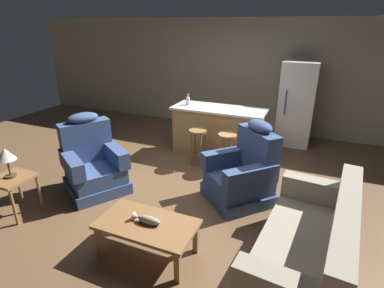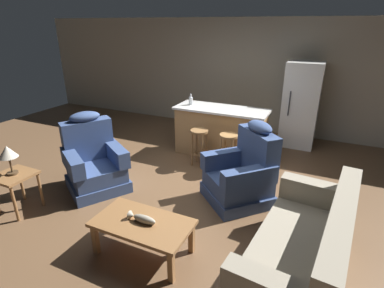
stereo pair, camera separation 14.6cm
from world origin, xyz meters
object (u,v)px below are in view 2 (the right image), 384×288
Objects in this scene: couch at (304,252)px; end_table at (15,181)px; bar_stool_right at (228,146)px; recliner_near_island at (243,174)px; table_lamp at (8,153)px; kitchen_island at (221,131)px; bar_stool_left at (199,141)px; refrigerator at (301,105)px; coffee_table at (143,226)px; bottle_tall_green at (191,101)px; fish_figurine at (142,219)px; recliner_near_lamp at (94,163)px.

end_table is (-3.74, -0.38, 0.12)m from couch.
recliner_near_island is at bearing -58.71° from bar_stool_right.
table_lamp is (-2.77, -1.58, 0.45)m from recliner_near_island.
recliner_near_island is (-0.99, 1.21, 0.08)m from couch.
kitchen_island is at bearing 58.45° from end_table.
bar_stool_left is (1.69, 2.42, 0.01)m from end_table.
refrigerator reaches higher than end_table.
bottle_tall_green reaches higher than coffee_table.
kitchen_island reaches higher than bar_stool_left.
couch is 3.73m from bottle_tall_green.
fish_figurine is at bearing -81.26° from bar_stool_left.
kitchen_island is (1.35, 2.08, 0.06)m from recliner_near_lamp.
kitchen_island is (1.89, 3.05, -0.39)m from table_lamp.
refrigerator is (1.14, 4.23, 0.52)m from coffee_table.
bar_stool_right is 1.33m from bottle_tall_green.
fish_figurine is at bearing 0.60° from recliner_near_lamp.
couch is 1.56m from recliner_near_island.
bar_stool_left is (-2.05, 2.04, 0.13)m from couch.
bottle_tall_green is at bearing 68.17° from end_table.
bottle_tall_green reaches higher than kitchen_island.
coffee_table is 0.61× the size of kitchen_island.
recliner_near_island is 2.14× the size of end_table.
recliner_near_island is (0.69, 1.57, -0.04)m from fish_figurine.
table_lamp is at bearing -125.25° from bar_stool_left.
recliner_near_lamp and recliner_near_island have the same top height.
recliner_near_lamp is at bearing 61.78° from end_table.
couch reaches higher than fish_figurine.
bar_stool_left is at bearing 55.05° from end_table.
recliner_near_lamp is at bearing -4.50° from couch.
bar_stool_left is at bearing -39.03° from couch.
fish_figurine is 0.50× the size of bar_stool_right.
coffee_table is 0.92× the size of recliner_near_island.
coffee_table is 2.06m from end_table.
refrigerator is at bearing 52.87° from table_lamp.
couch is at bearing -46.61° from bottle_tall_green.
bar_stool_right is at bearing 47.11° from end_table.
recliner_near_lamp is 2.28m from bottle_tall_green.
coffee_table is 0.56× the size of couch.
table_lamp reaches higher than fish_figurine.
couch is at bearing -81.99° from refrigerator.
refrigerator reaches higher than bar_stool_left.
end_table is at bearing -111.83° from bottle_tall_green.
table_lamp reaches higher than coffee_table.
recliner_near_lamp is 1.19m from table_lamp.
bar_stool_right is (2.26, 2.42, -0.40)m from table_lamp.
refrigerator is (0.95, 1.83, 0.41)m from bar_stool_right.
bar_stool_left is 2.41m from refrigerator.
refrigerator reaches higher than bottle_tall_green.
end_table is at bearing -179.44° from coffee_table.
recliner_near_island reaches higher than bar_stool_right.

